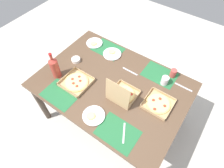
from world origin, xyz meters
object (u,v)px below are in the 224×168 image
at_px(pizza_box_center, 122,94).
at_px(plate_far_right, 112,54).
at_px(pizza_box_corner_right, 158,103).
at_px(plate_far_left, 93,116).
at_px(soda_bottle, 55,67).
at_px(cup_red, 165,81).
at_px(cup_spare, 173,73).
at_px(pizza_box_corner_left, 76,82).
at_px(condiment_bowl, 76,60).
at_px(plate_near_right, 94,43).

xyz_separation_m(pizza_box_center, plate_far_right, (0.43, -0.44, -0.04)).
height_order(pizza_box_corner_right, plate_far_left, pizza_box_corner_right).
bearing_deg(plate_far_right, pizza_box_corner_right, 158.21).
xyz_separation_m(soda_bottle, cup_red, (-1.00, -0.57, -0.08)).
bearing_deg(plate_far_left, cup_red, -116.66).
bearing_deg(cup_red, pizza_box_corner_right, 104.03).
xyz_separation_m(plate_far_right, cup_red, (-0.70, 0.04, 0.04)).
bearing_deg(cup_red, cup_spare, -101.57).
xyz_separation_m(pizza_box_corner_left, condiment_bowl, (0.22, -0.24, 0.01)).
bearing_deg(pizza_box_corner_left, cup_red, -145.19).
distance_m(cup_spare, condiment_bowl, 1.10).
distance_m(pizza_box_corner_left, plate_far_left, 0.44).
height_order(plate_far_left, cup_spare, cup_spare).
height_order(pizza_box_corner_right, cup_red, cup_red).
relative_size(pizza_box_corner_right, pizza_box_corner_left, 0.92).
xyz_separation_m(pizza_box_corner_left, plate_far_right, (-0.06, -0.57, -0.00)).
height_order(plate_far_left, condiment_bowl, condiment_bowl).
bearing_deg(condiment_bowl, plate_far_left, 144.22).
xyz_separation_m(pizza_box_center, cup_spare, (-0.30, -0.54, 0.00)).
xyz_separation_m(plate_near_right, condiment_bowl, (-0.01, 0.36, 0.01)).
xyz_separation_m(plate_far_right, plate_far_left, (-0.33, 0.77, 0.00)).
height_order(pizza_box_corner_left, plate_far_right, pizza_box_corner_left).
bearing_deg(condiment_bowl, plate_far_right, -130.36).
distance_m(pizza_box_center, plate_near_right, 0.86).
xyz_separation_m(pizza_box_corner_right, pizza_box_corner_left, (0.82, 0.26, -0.00)).
relative_size(pizza_box_center, pizza_box_corner_right, 1.10).
bearing_deg(plate_far_left, pizza_box_corner_left, -27.17).
relative_size(plate_far_right, cup_red, 2.26).
xyz_separation_m(pizza_box_corner_left, plate_far_left, (-0.39, 0.20, -0.00)).
height_order(pizza_box_corner_right, cup_spare, cup_spare).
bearing_deg(plate_far_left, condiment_bowl, -35.78).
relative_size(plate_near_right, plate_far_left, 0.96).
height_order(pizza_box_corner_right, condiment_bowl, condiment_bowl).
relative_size(pizza_box_center, plate_near_right, 1.44).
bearing_deg(soda_bottle, plate_far_left, 165.71).
bearing_deg(plate_far_right, plate_far_left, 113.31).
bearing_deg(cup_spare, condiment_bowl, 23.25).
relative_size(plate_far_left, condiment_bowl, 2.12).
bearing_deg(pizza_box_corner_right, plate_far_right, -21.79).
relative_size(plate_far_right, cup_spare, 2.28).
bearing_deg(pizza_box_corner_right, cup_red, -75.97).
bearing_deg(plate_near_right, plate_far_right, 174.47).
relative_size(pizza_box_center, cup_spare, 3.07).
relative_size(soda_bottle, cup_spare, 3.40).
distance_m(pizza_box_corner_right, pizza_box_corner_left, 0.87).
distance_m(pizza_box_corner_right, condiment_bowl, 1.04).
bearing_deg(cup_red, soda_bottle, 29.72).
bearing_deg(pizza_box_corner_right, soda_bottle, 15.99).
bearing_deg(pizza_box_corner_left, pizza_box_corner_right, -162.30).
bearing_deg(plate_near_right, cup_spare, -175.80).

